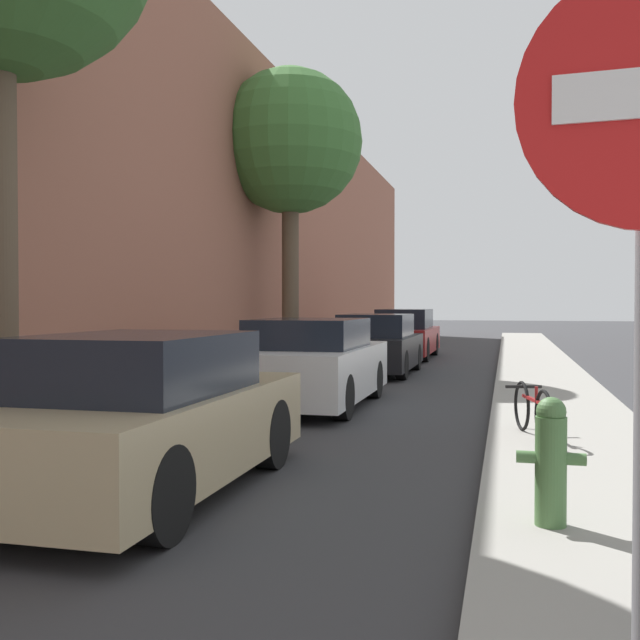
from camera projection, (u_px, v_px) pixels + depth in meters
name	position (u px, v px, depth m)	size (l,w,h in m)	color
ground_plane	(396.00, 389.00, 14.64)	(120.00, 120.00, 0.00)	#333335
sidewalk_left	(258.00, 382.00, 15.35)	(2.00, 52.00, 0.12)	gray
sidewalk_right	(549.00, 390.00, 13.93)	(2.00, 52.00, 0.12)	gray
building_facade_left	(197.00, 194.00, 15.59)	(0.70, 52.00, 8.00)	#9E604C
parked_car_champagne	(145.00, 418.00, 6.52)	(1.73, 4.00, 1.43)	black
parked_car_white	(312.00, 364.00, 12.10)	(1.83, 4.18, 1.44)	black
parked_car_black	(377.00, 346.00, 17.67)	(1.75, 4.08, 1.44)	black
parked_car_red	(405.00, 335.00, 22.78)	(1.70, 4.66, 1.52)	black
street_tree_far	(290.00, 144.00, 17.82)	(3.49, 3.49, 7.24)	brown
fire_hydrant	(551.00, 459.00, 5.23)	(0.48, 0.22, 0.91)	#47703D
bicycle	(532.00, 410.00, 8.69)	(0.51, 1.47, 0.62)	black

